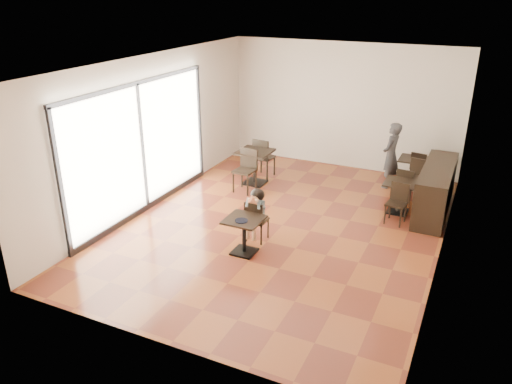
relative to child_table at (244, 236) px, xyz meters
The scene contains 23 objects.
floor 1.38m from the child_table, 81.17° to the left, with size 6.00×8.00×0.01m, color brown.
ceiling 3.16m from the child_table, 81.17° to the left, with size 6.00×8.00×0.01m, color white.
wall_back 5.47m from the child_table, 87.80° to the left, with size 6.00×0.01×3.20m, color beige.
wall_front 2.97m from the child_table, 85.63° to the right, with size 6.00×0.01×3.20m, color beige.
wall_left 3.34m from the child_table, 154.75° to the left, with size 0.01×8.00×3.20m, color beige.
wall_right 3.69m from the child_table, 22.36° to the left, with size 0.01×8.00×3.20m, color beige.
storefront_window 3.07m from the child_table, 163.51° to the left, with size 0.04×4.50×2.60m, color white.
child_table is the anchor object (origin of this frame).
child_chair 0.55m from the child_table, 90.00° to the left, with size 0.37×0.37×0.82m, color black, non-canonical shape.
child 0.58m from the child_table, 90.00° to the left, with size 0.37×0.51×1.03m, color slate, non-canonical shape.
plate 0.36m from the child_table, 90.00° to the right, with size 0.23×0.23×0.01m, color black.
pizza_slice 0.66m from the child_table, 90.00° to the left, with size 0.24×0.18×0.06m, color #D9B776, non-canonical shape.
adult_patron 4.67m from the child_table, 68.60° to the left, with size 0.57×0.37×1.57m, color #38393E.
cafe_table_mid 3.67m from the child_table, 53.51° to the left, with size 0.65×0.65×0.69m, color black, non-canonical shape.
cafe_table_left 3.40m from the child_table, 112.12° to the left, with size 0.78×0.78×0.83m, color black, non-canonical shape.
cafe_table_back 5.12m from the child_table, 64.76° to the left, with size 0.65×0.65×0.68m, color black, non-canonical shape.
chair_mid_a 4.14m from the child_table, 57.58° to the left, with size 0.37×0.37×0.83m, color black, non-canonical shape.
chair_mid_b 3.27m from the child_table, 47.18° to the left, with size 0.37×0.37×0.83m, color black, non-canonical shape.
chair_left_a 3.92m from the child_table, 109.09° to the left, with size 0.45×0.45×1.00m, color black, non-canonical shape.
chair_left_b 2.91m from the child_table, 116.22° to the left, with size 0.45×0.45×1.00m, color black, non-canonical shape.
chair_back_a 5.35m from the child_table, 64.29° to the left, with size 0.37×0.37×0.82m, color black, non-canonical shape.
chair_back_b 4.69m from the child_table, 60.36° to the left, with size 0.37×0.37×0.82m, color black, non-canonical shape.
service_counter 4.38m from the child_table, 49.30° to the left, with size 0.60×2.40×1.00m, color black.
Camera 1 is at (3.35, -8.38, 4.49)m, focal length 35.00 mm.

